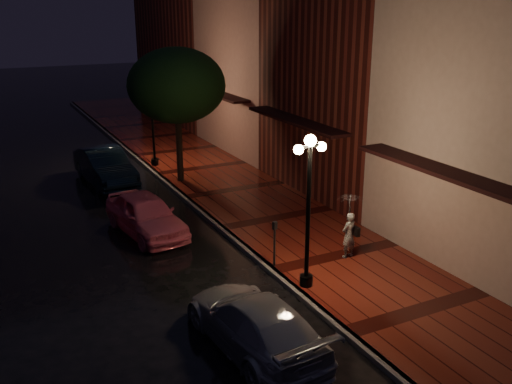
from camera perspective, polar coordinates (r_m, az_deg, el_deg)
ground at (r=20.17m, az=-3.34°, el=-3.96°), size 120.00×120.00×0.00m
sidewalk at (r=21.07m, az=2.27°, el=-2.72°), size 4.50×60.00×0.15m
curb at (r=20.14m, az=-3.35°, el=-3.77°), size 0.25×60.00×0.15m
storefront_mid at (r=24.03m, az=10.24°, el=12.96°), size 5.00×8.00×11.00m
storefront_far at (r=30.87m, az=1.03°, el=12.53°), size 5.00×8.00×9.00m
storefront_extra at (r=39.91m, az=-5.92°, el=14.50°), size 5.00×12.00×10.00m
streetlamp_near at (r=15.25m, az=5.27°, el=-1.08°), size 0.96×0.36×4.31m
streetlamp_far at (r=27.72m, az=-10.35°, el=7.59°), size 0.96×0.36×4.31m
street_tree at (r=24.70m, az=-7.90°, el=10.28°), size 4.16×4.16×5.80m
pink_car at (r=20.06m, az=-10.95°, el=-2.23°), size 2.22×4.36×1.42m
navy_car at (r=26.12m, az=-14.85°, el=2.48°), size 1.99×4.80×1.54m
silver_car at (r=13.46m, az=-0.11°, el=-12.98°), size 2.14×4.64×1.31m
woman_with_umbrella at (r=17.58m, az=9.36°, el=-2.41°), size 0.84×0.86×2.03m
parking_meter at (r=16.93m, az=1.87°, el=-4.76°), size 0.15×0.13×1.42m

